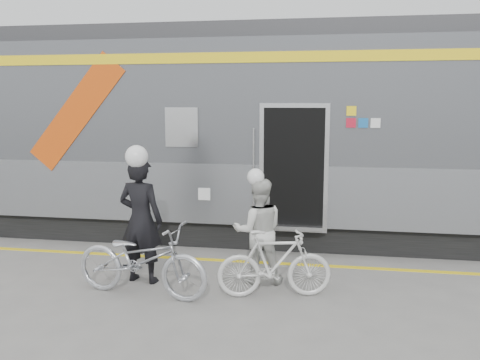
% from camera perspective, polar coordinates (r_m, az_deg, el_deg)
% --- Properties ---
extents(ground, '(90.00, 90.00, 0.00)m').
position_cam_1_polar(ground, '(6.86, -4.97, -14.53)').
color(ground, slate).
rests_on(ground, ground).
extents(train, '(24.00, 3.17, 4.10)m').
position_cam_1_polar(train, '(10.65, -5.28, 5.31)').
color(train, black).
rests_on(train, ground).
extents(safety_strip, '(24.00, 0.12, 0.01)m').
position_cam_1_polar(safety_strip, '(8.82, -1.41, -9.03)').
color(safety_strip, yellow).
rests_on(safety_strip, ground).
extents(man, '(0.76, 0.56, 1.90)m').
position_cam_1_polar(man, '(7.76, -11.08, -4.44)').
color(man, black).
rests_on(man, ground).
extents(bicycle_left, '(2.08, 1.00, 1.05)m').
position_cam_1_polar(bicycle_left, '(7.31, -11.02, -8.76)').
color(bicycle_left, '#B9BBC2').
rests_on(bicycle_left, ground).
extents(woman, '(0.89, 0.76, 1.59)m').
position_cam_1_polar(woman, '(7.63, 2.08, -5.73)').
color(woman, silver).
rests_on(woman, ground).
extents(bicycle_right, '(1.67, 0.80, 0.96)m').
position_cam_1_polar(bicycle_right, '(7.16, 3.89, -9.35)').
color(bicycle_right, silver).
rests_on(bicycle_right, ground).
extents(helmet_man, '(0.33, 0.33, 0.33)m').
position_cam_1_polar(helmet_man, '(7.58, -11.33, 3.79)').
color(helmet_man, white).
rests_on(helmet_man, man).
extents(helmet_woman, '(0.25, 0.25, 0.25)m').
position_cam_1_polar(helmet_woman, '(7.45, 2.12, 1.16)').
color(helmet_woman, white).
rests_on(helmet_woman, woman).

